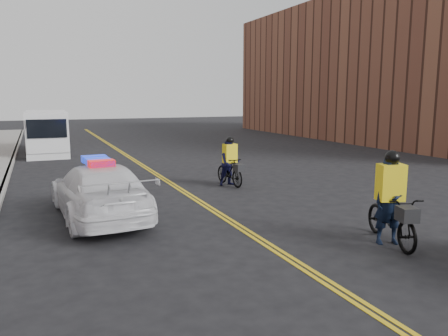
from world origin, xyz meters
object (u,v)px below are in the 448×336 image
object	(u,v)px
cyclist_far	(230,166)
cyclist_near	(389,212)
police_cruiser	(99,191)
cargo_van	(47,133)

from	to	relation	value
cyclist_far	cyclist_near	bearing A→B (deg)	-91.65
police_cruiser	cargo_van	world-z (taller)	cargo_van
cargo_van	cyclist_far	bearing A→B (deg)	-63.37
cyclist_near	cargo_van	bearing A→B (deg)	124.91
cargo_van	cyclist_far	distance (m)	14.25
police_cruiser	cargo_van	size ratio (longest dim) A/B	0.89
police_cruiser	cyclist_near	distance (m)	7.66
police_cruiser	cyclist_near	xyz separation A→B (m)	(5.87, -4.93, -0.02)
cargo_van	cyclist_near	xyz separation A→B (m)	(6.81, -20.45, -0.48)
cyclist_near	cyclist_far	world-z (taller)	cyclist_near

